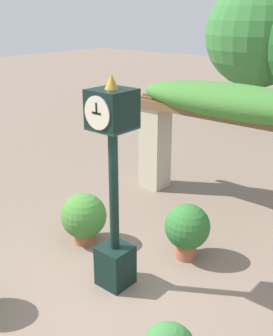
{
  "coord_description": "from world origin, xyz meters",
  "views": [
    {
      "loc": [
        3.76,
        -3.86,
        3.98
      ],
      "look_at": [
        -0.02,
        0.6,
        1.76
      ],
      "focal_mm": 45.0,
      "sensor_mm": 36.0,
      "label": 1
    }
  ],
  "objects": [
    {
      "name": "ground_plane",
      "position": [
        0.0,
        0.0,
        0.0
      ],
      "size": [
        60.0,
        60.0,
        0.0
      ],
      "primitive_type": "plane",
      "color": "#7F6B5B"
    },
    {
      "name": "potted_plant_far_right",
      "position": [
        -1.29,
        0.65,
        0.51
      ],
      "size": [
        0.82,
        0.82,
        0.94
      ],
      "color": "#9E563D",
      "rests_on": "ground"
    },
    {
      "name": "potted_plant_near_right",
      "position": [
        0.41,
        1.41,
        0.56
      ],
      "size": [
        0.76,
        0.76,
        0.98
      ],
      "color": "#9E563D",
      "rests_on": "ground"
    },
    {
      "name": "pedestal_clock",
      "position": [
        -0.02,
        0.1,
        1.66
      ],
      "size": [
        0.54,
        0.59,
        3.2
      ],
      "color": "black",
      "rests_on": "ground"
    },
    {
      "name": "pergola",
      "position": [
        0.0,
        3.52,
        1.97
      ],
      "size": [
        5.01,
        1.15,
        2.64
      ],
      "color": "#BCB299",
      "rests_on": "ground"
    }
  ]
}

